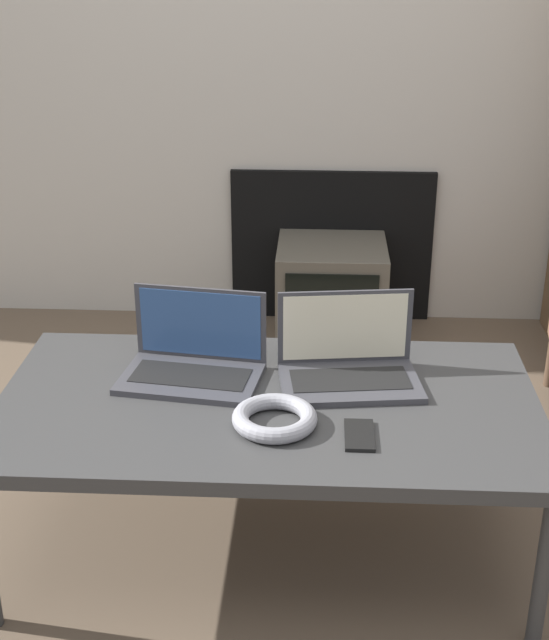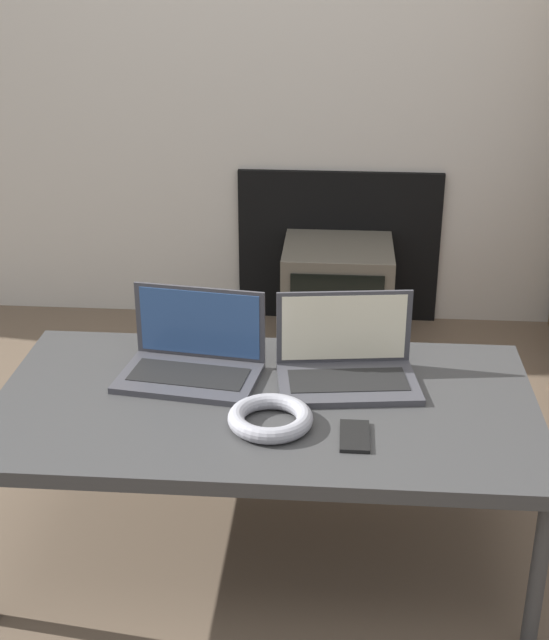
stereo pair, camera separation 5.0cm
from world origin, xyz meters
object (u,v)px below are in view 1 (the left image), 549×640
at_px(laptop_left, 194,358).
at_px(tv, 331,292).
at_px(phone, 359,435).
at_px(headphones, 275,418).
at_px(laptop_right, 348,362).

relative_size(laptop_left, tv, 0.90).
bearing_deg(phone, laptop_left, 145.44).
bearing_deg(laptop_left, tv, 81.07).
xyz_separation_m(headphones, phone, (0.19, -0.04, -0.01)).
height_order(laptop_left, phone, laptop_left).
xyz_separation_m(laptop_right, phone, (0.02, -0.28, -0.04)).
bearing_deg(phone, laptop_right, 94.13).
bearing_deg(laptop_right, phone, -93.12).
xyz_separation_m(laptop_left, tv, (0.36, 1.18, -0.29)).
bearing_deg(headphones, laptop_left, 131.88).
relative_size(phone, tv, 0.32).
relative_size(laptop_right, phone, 2.82).
bearing_deg(laptop_right, laptop_left, 172.77).
xyz_separation_m(laptop_left, laptop_right, (0.39, 0.00, 0.00)).
height_order(phone, tv, phone).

